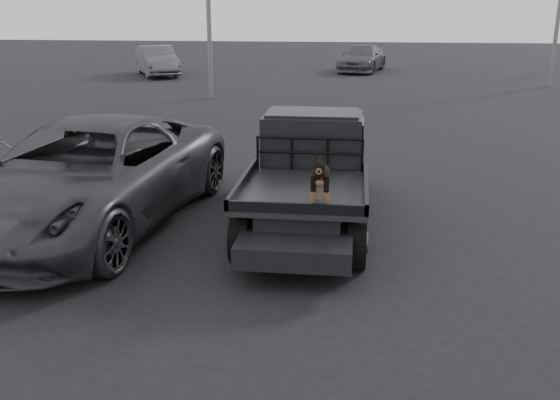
% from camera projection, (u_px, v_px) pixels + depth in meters
% --- Properties ---
extents(ground, '(120.00, 120.00, 0.00)m').
position_uv_depth(ground, '(288.00, 286.00, 8.31)').
color(ground, black).
rests_on(ground, ground).
extents(flatbed_ute, '(2.00, 5.40, 0.92)m').
position_uv_depth(flatbed_ute, '(308.00, 200.00, 10.48)').
color(flatbed_ute, black).
rests_on(flatbed_ute, ground).
extents(ute_cab, '(1.72, 1.30, 0.88)m').
position_uv_depth(ute_cab, '(313.00, 136.00, 11.11)').
color(ute_cab, black).
rests_on(ute_cab, flatbed_ute).
extents(headache_rack, '(1.80, 0.08, 0.55)m').
position_uv_depth(headache_rack, '(309.00, 154.00, 10.45)').
color(headache_rack, black).
rests_on(headache_rack, flatbed_ute).
extents(dog, '(0.32, 0.60, 0.74)m').
position_uv_depth(dog, '(321.00, 178.00, 8.65)').
color(dog, black).
rests_on(dog, flatbed_ute).
extents(parked_suv, '(3.64, 6.65, 1.77)m').
position_uv_depth(parked_suv, '(88.00, 175.00, 10.36)').
color(parked_suv, '#333338').
rests_on(parked_suv, ground).
extents(distant_car_a, '(3.67, 4.95, 1.56)m').
position_uv_depth(distant_car_a, '(157.00, 61.00, 33.34)').
color(distant_car_a, '#515257').
rests_on(distant_car_a, ground).
extents(distant_car_b, '(3.10, 5.43, 1.48)m').
position_uv_depth(distant_car_b, '(362.00, 58.00, 35.56)').
color(distant_car_b, '#4C4C52').
rests_on(distant_car_b, ground).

